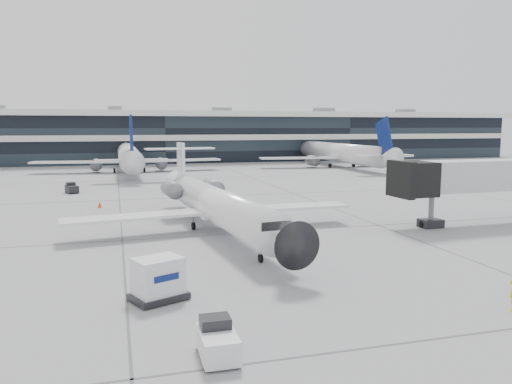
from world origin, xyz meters
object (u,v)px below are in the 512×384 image
object	(u,v)px
jet_bridge	(496,175)
cargo_uld	(158,279)
regional_jet	(214,203)
baggage_tug	(217,341)

from	to	relation	value
jet_bridge	cargo_uld	xyz separation A→B (m)	(-28.21, -11.22, -2.96)
jet_bridge	regional_jet	bearing A→B (deg)	170.50
regional_jet	cargo_uld	xyz separation A→B (m)	(-5.39, -14.31, -1.20)
baggage_tug	cargo_uld	distance (m)	6.56
regional_jet	cargo_uld	size ratio (longest dim) A/B	9.57
jet_bridge	baggage_tug	size ratio (longest dim) A/B	8.02
baggage_tug	cargo_uld	xyz separation A→B (m)	(-1.47, 6.38, 0.39)
baggage_tug	regional_jet	bearing A→B (deg)	80.12
jet_bridge	baggage_tug	xyz separation A→B (m)	(-26.73, -17.60, -3.35)
regional_jet	cargo_uld	distance (m)	15.34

